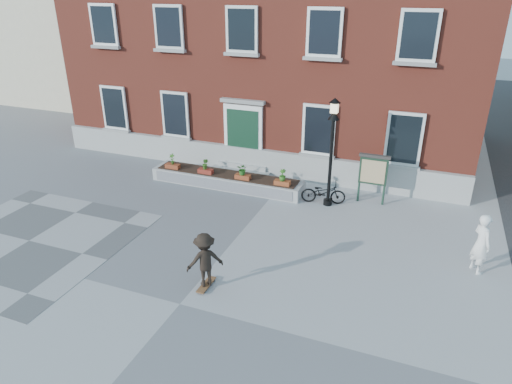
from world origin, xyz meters
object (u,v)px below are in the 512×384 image
at_px(bicycle, 323,192).
at_px(bystander, 481,244).
at_px(lamp_post, 332,138).
at_px(notice_board, 373,171).
at_px(skateboarder, 205,260).

xyz_separation_m(bicycle, bystander, (5.05, -2.74, 0.46)).
xyz_separation_m(bicycle, lamp_post, (0.20, -0.07, 2.12)).
relative_size(bystander, lamp_post, 0.45).
xyz_separation_m(lamp_post, notice_board, (1.42, 0.73, -1.28)).
xyz_separation_m(lamp_post, skateboarder, (-1.86, -6.09, -1.71)).
bearing_deg(lamp_post, notice_board, 27.05).
distance_m(bystander, notice_board, 4.84).
bearing_deg(bicycle, bystander, -131.10).
bearing_deg(bicycle, skateboarder, 152.24).
bearing_deg(lamp_post, skateboarder, -107.00).
height_order(bystander, notice_board, notice_board).
xyz_separation_m(notice_board, skateboarder, (-3.28, -6.82, -0.43)).
relative_size(bicycle, notice_board, 0.86).
relative_size(lamp_post, notice_board, 2.10).
relative_size(bicycle, lamp_post, 0.41).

